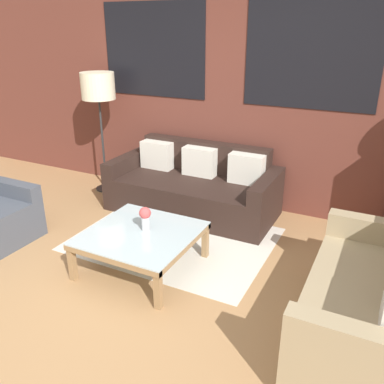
# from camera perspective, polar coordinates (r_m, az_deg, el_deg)

# --- Properties ---
(ground_plane) EXTENTS (16.00, 16.00, 0.00)m
(ground_plane) POSITION_cam_1_polar(r_m,az_deg,el_deg) (3.46, -12.15, -15.15)
(ground_plane) COLOR #AD7F51
(wall_back_brick) EXTENTS (8.40, 0.09, 2.80)m
(wall_back_brick) POSITION_cam_1_polar(r_m,az_deg,el_deg) (4.92, 4.77, 14.41)
(wall_back_brick) COLOR brown
(wall_back_brick) RESTS_ON ground_plane
(rug) EXTENTS (1.98, 1.50, 0.00)m
(rug) POSITION_cam_1_polar(r_m,az_deg,el_deg) (4.30, -2.51, -6.58)
(rug) COLOR silver
(rug) RESTS_ON ground_plane
(couch_dark) EXTENTS (1.97, 0.88, 0.78)m
(couch_dark) POSITION_cam_1_polar(r_m,az_deg,el_deg) (4.84, 0.28, 0.60)
(couch_dark) COLOR black
(couch_dark) RESTS_ON ground_plane
(settee_vintage) EXTENTS (0.80, 1.57, 0.92)m
(settee_vintage) POSITION_cam_1_polar(r_m,az_deg,el_deg) (3.14, 24.21, -14.20)
(settee_vintage) COLOR tan
(settee_vintage) RESTS_ON ground_plane
(coffee_table) EXTENTS (0.95, 0.95, 0.37)m
(coffee_table) POSITION_cam_1_polar(r_m,az_deg,el_deg) (3.70, -7.15, -6.30)
(coffee_table) COLOR silver
(coffee_table) RESTS_ON ground_plane
(floor_lamp) EXTENTS (0.42, 0.42, 1.55)m
(floor_lamp) POSITION_cam_1_polar(r_m,az_deg,el_deg) (5.37, -13.04, 13.82)
(floor_lamp) COLOR #2D2D2D
(floor_lamp) RESTS_ON ground_plane
(flower_vase) EXTENTS (0.11, 0.11, 0.22)m
(flower_vase) POSITION_cam_1_polar(r_m,az_deg,el_deg) (3.65, -6.59, -3.47)
(flower_vase) COLOR silver
(flower_vase) RESTS_ON coffee_table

